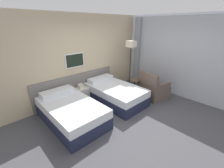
# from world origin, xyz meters

# --- Properties ---
(ground_plane) EXTENTS (16.00, 16.00, 0.00)m
(ground_plane) POSITION_xyz_m (0.00, 0.00, 0.00)
(ground_plane) COLOR #47474C
(wall_headboard) EXTENTS (10.00, 0.10, 2.70)m
(wall_headboard) POSITION_xyz_m (-0.03, 1.98, 1.30)
(wall_headboard) COLOR #C6B28E
(wall_headboard) RESTS_ON ground_plane
(wall_window) EXTENTS (0.21, 4.45, 2.70)m
(wall_window) POSITION_xyz_m (2.38, -0.17, 1.34)
(wall_window) COLOR white
(wall_window) RESTS_ON ground_plane
(bed_near_door) EXTENTS (1.14, 1.94, 0.66)m
(bed_near_door) POSITION_xyz_m (-1.20, 0.96, 0.28)
(bed_near_door) COLOR #1E233D
(bed_near_door) RESTS_ON ground_plane
(bed_near_window) EXTENTS (1.14, 1.94, 0.66)m
(bed_near_window) POSITION_xyz_m (0.39, 0.96, 0.28)
(bed_near_window) COLOR #1E233D
(bed_near_window) RESTS_ON ground_plane
(nightstand) EXTENTS (0.43, 0.34, 0.61)m
(nightstand) POSITION_xyz_m (-0.40, 1.70, 0.24)
(nightstand) COLOR beige
(nightstand) RESTS_ON ground_plane
(floor_lamp) EXTENTS (0.29, 0.29, 1.82)m
(floor_lamp) POSITION_xyz_m (1.64, 1.39, 1.58)
(floor_lamp) COLOR black
(floor_lamp) RESTS_ON ground_plane
(side_table) EXTENTS (0.37, 0.37, 0.56)m
(side_table) POSITION_xyz_m (1.27, 0.84, 0.38)
(side_table) COLOR brown
(side_table) RESTS_ON ground_plane
(armchair) EXTENTS (0.92, 1.03, 0.93)m
(armchair) POSITION_xyz_m (1.56, 0.28, 0.30)
(armchair) COLOR brown
(armchair) RESTS_ON ground_plane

